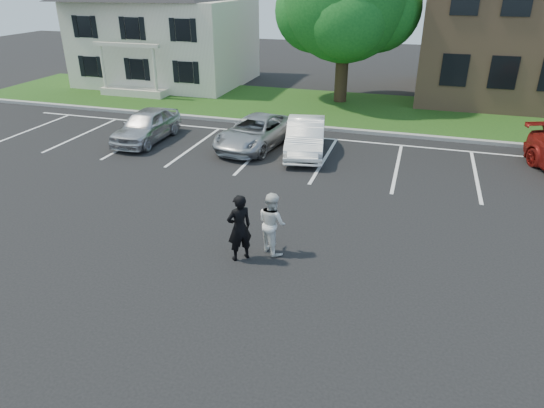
# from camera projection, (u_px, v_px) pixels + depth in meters

# --- Properties ---
(ground_plane) EXTENTS (90.00, 90.00, 0.00)m
(ground_plane) POSITION_uv_depth(u_px,v_px,m) (260.00, 265.00, 12.15)
(ground_plane) COLOR black
(ground_plane) RESTS_ON ground
(curb) EXTENTS (40.00, 0.30, 0.15)m
(curb) POSITION_uv_depth(u_px,v_px,m) (341.00, 130.00, 22.48)
(curb) COLOR gray
(curb) RESTS_ON ground
(grass_strip) EXTENTS (44.00, 8.00, 0.08)m
(grass_strip) POSITION_uv_depth(u_px,v_px,m) (354.00, 110.00, 25.95)
(grass_strip) COLOR #153E14
(grass_strip) RESTS_ON ground
(stall_lines) EXTENTS (34.00, 5.36, 0.01)m
(stall_lines) POSITION_uv_depth(u_px,v_px,m) (363.00, 155.00, 19.51)
(stall_lines) COLOR silver
(stall_lines) RESTS_ON ground
(house) EXTENTS (10.30, 9.22, 7.60)m
(house) POSITION_uv_depth(u_px,v_px,m) (166.00, 22.00, 31.21)
(house) COLOR beige
(house) RESTS_ON ground
(tree) EXTENTS (7.80, 7.20, 8.80)m
(tree) POSITION_uv_depth(u_px,v_px,m) (348.00, 1.00, 25.39)
(tree) COLOR black
(tree) RESTS_ON ground
(man_black_suit) EXTENTS (0.76, 0.76, 1.78)m
(man_black_suit) POSITION_uv_depth(u_px,v_px,m) (239.00, 228.00, 12.06)
(man_black_suit) COLOR black
(man_black_suit) RESTS_ON ground
(man_white_shirt) EXTENTS (1.02, 0.99, 1.66)m
(man_white_shirt) POSITION_uv_depth(u_px,v_px,m) (272.00, 223.00, 12.44)
(man_white_shirt) COLOR white
(man_white_shirt) RESTS_ON ground
(car_silver_west) EXTENTS (1.67, 4.06, 1.38)m
(car_silver_west) POSITION_uv_depth(u_px,v_px,m) (146.00, 126.00, 20.94)
(car_silver_west) COLOR silver
(car_silver_west) RESTS_ON ground
(car_silver_minivan) EXTENTS (2.79, 4.82, 1.26)m
(car_silver_minivan) POSITION_uv_depth(u_px,v_px,m) (256.00, 132.00, 20.27)
(car_silver_minivan) COLOR #A5A7AC
(car_silver_minivan) RESTS_ON ground
(car_white_sedan) EXTENTS (2.23, 4.40, 1.38)m
(car_white_sedan) POSITION_uv_depth(u_px,v_px,m) (306.00, 137.00, 19.48)
(car_white_sedan) COLOR white
(car_white_sedan) RESTS_ON ground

